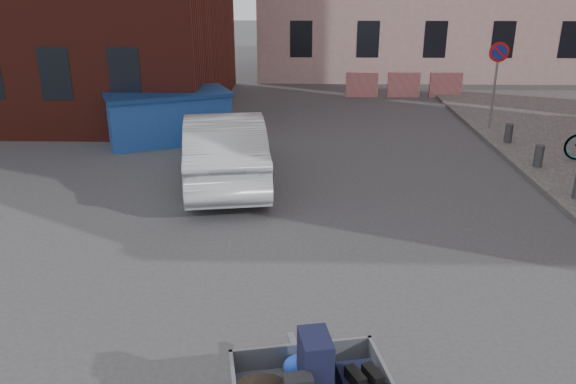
{
  "coord_description": "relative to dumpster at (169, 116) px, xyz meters",
  "views": [
    {
      "loc": [
        0.06,
        -7.97,
        4.54
      ],
      "look_at": [
        -0.16,
        1.05,
        1.1
      ],
      "focal_mm": 35.0,
      "sensor_mm": 36.0,
      "label": 1
    }
  ],
  "objects": [
    {
      "name": "silver_car",
      "position": [
        2.11,
        -3.49,
        0.09
      ],
      "size": [
        2.57,
        5.29,
        1.67
      ],
      "primitive_type": "imported",
      "rotation": [
        0.0,
        0.0,
        3.31
      ],
      "color": "silver",
      "rests_on": "ground"
    },
    {
      "name": "no_parking_sign",
      "position": [
        9.86,
        1.33,
        1.27
      ],
      "size": [
        0.6,
        0.09,
        2.65
      ],
      "color": "gray",
      "rests_on": "sidewalk"
    },
    {
      "name": "barriers",
      "position": [
        8.06,
        6.84,
        -0.24
      ],
      "size": [
        4.7,
        0.18,
        1.0
      ],
      "color": "red",
      "rests_on": "ground"
    },
    {
      "name": "ground",
      "position": [
        3.86,
        -8.16,
        -0.74
      ],
      "size": [
        120.0,
        120.0,
        0.0
      ],
      "primitive_type": "plane",
      "color": "#38383A",
      "rests_on": "ground"
    },
    {
      "name": "dumpster",
      "position": [
        0.0,
        0.0,
        0.0
      ],
      "size": [
        3.95,
        3.04,
        1.48
      ],
      "rotation": [
        0.0,
        0.0,
        0.4
      ],
      "color": "#224FA4",
      "rests_on": "ground"
    }
  ]
}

